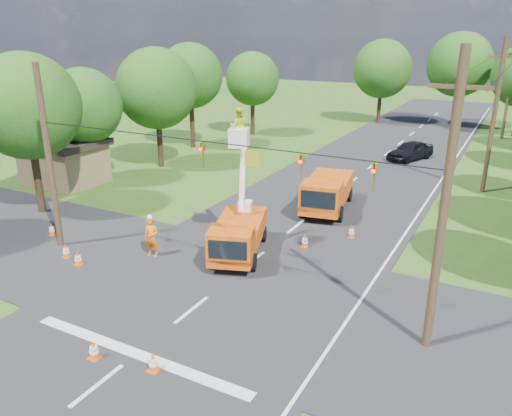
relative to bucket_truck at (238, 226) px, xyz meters
The scene contains 29 objects.
ground 14.76m from the bucket_truck, 86.16° to the left, with size 140.00×140.00×0.00m, color #335319.
road_main 14.76m from the bucket_truck, 86.16° to the left, with size 12.00×100.00×0.06m, color black.
road_cross 3.81m from the bucket_truck, 73.61° to the right, with size 56.00×10.00×0.07m, color black.
stop_bar 8.74m from the bucket_truck, 83.43° to the right, with size 9.00×0.45×0.02m, color silver.
edge_line 16.14m from the bucket_truck, 65.80° to the left, with size 0.12×90.00×0.02m, color silver.
bucket_truck is the anchor object (origin of this frame).
second_truck 8.19m from the bucket_truck, 79.67° to the left, with size 3.30×6.39×2.28m.
ground_worker 4.21m from the bucket_truck, 149.67° to the right, with size 0.73×0.48×1.99m, color orange.
distant_car 23.54m from the bucket_truck, 82.21° to the left, with size 1.87×4.64×1.58m, color black.
traffic_cone_0 9.45m from the bucket_truck, 90.63° to the right, with size 0.38×0.38×0.71m.
traffic_cone_1 9.25m from the bucket_truck, 77.07° to the right, with size 0.38×0.38×0.71m.
traffic_cone_2 3.63m from the bucket_truck, 43.60° to the left, with size 0.38×0.38×0.71m.
traffic_cone_3 6.35m from the bucket_truck, 48.05° to the left, with size 0.38×0.38×0.71m.
traffic_cone_4 7.62m from the bucket_truck, 142.86° to the right, with size 0.38×0.38×0.71m.
traffic_cone_5 8.38m from the bucket_truck, 149.39° to the right, with size 0.38×0.38×0.71m.
traffic_cone_6 10.39m from the bucket_truck, 165.22° to the right, with size 0.38×0.38×0.71m.
pole_right_near 10.68m from the bucket_truck, 19.44° to the right, with size 1.80×0.30×10.00m.
pole_right_mid 19.50m from the bucket_truck, 60.34° to the left, with size 1.80×0.30×10.00m.
pole_right_far 38.03m from the bucket_truck, 75.49° to the left, with size 1.80×0.30×10.00m.
pole_left 9.62m from the bucket_truck, 158.54° to the right, with size 0.30×0.30×9.00m.
signal_span 6.37m from the bucket_truck, 46.26° to the right, with size 18.00×0.29×1.07m.
shed 17.64m from the bucket_truck, 164.71° to the left, with size 5.50×4.50×3.15m.
tree_left_b 14.34m from the bucket_truck, behind, with size 6.00×6.00×9.32m.
tree_left_c 16.97m from the bucket_truck, 159.98° to the left, with size 5.20×5.20×8.06m.
tree_left_d 18.80m from the bucket_truck, 140.26° to the left, with size 6.20×6.20×9.24m.
tree_left_e 24.95m from the bucket_truck, 130.29° to the left, with size 5.80×5.80×9.41m.
tree_left_f 30.31m from the bucket_truck, 117.40° to the left, with size 5.40×5.40×8.40m.
tree_far_a 40.13m from the bucket_truck, 95.78° to the left, with size 6.60×6.60×9.50m.
tree_far_b 42.17m from the bucket_truck, 84.54° to the left, with size 7.00×7.00×10.32m.
Camera 1 is at (10.29, -13.78, 10.34)m, focal length 35.00 mm.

